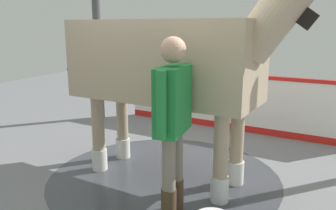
# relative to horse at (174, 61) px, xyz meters

# --- Properties ---
(ground_plane) EXTENTS (16.00, 16.00, 0.02)m
(ground_plane) POSITION_rel_horse_xyz_m (-0.08, 0.06, -1.47)
(ground_plane) COLOR gray
(wet_patch) EXTENTS (2.90, 2.90, 0.00)m
(wet_patch) POSITION_rel_horse_xyz_m (-0.13, 0.02, -1.46)
(wet_patch) COLOR #42444C
(wet_patch) RESTS_ON ground
(barrier_wall) EXTENTS (4.24, 0.62, 1.04)m
(barrier_wall) POSITION_rel_horse_xyz_m (0.17, 2.37, -0.99)
(barrier_wall) COLOR white
(barrier_wall) RESTS_ON ground
(roof_post_far) EXTENTS (0.16, 0.16, 3.03)m
(roof_post_far) POSITION_rel_horse_xyz_m (-2.49, 2.13, 0.05)
(roof_post_far) COLOR #4C4C51
(roof_post_far) RESTS_ON ground
(horse) EXTENTS (3.64, 1.20, 2.65)m
(horse) POSITION_rel_horse_xyz_m (0.00, 0.00, 0.00)
(horse) COLOR tan
(horse) RESTS_ON ground
(handler) EXTENTS (0.25, 0.70, 1.78)m
(handler) POSITION_rel_horse_xyz_m (0.33, -0.83, -0.42)
(handler) COLOR #47331E
(handler) RESTS_ON ground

